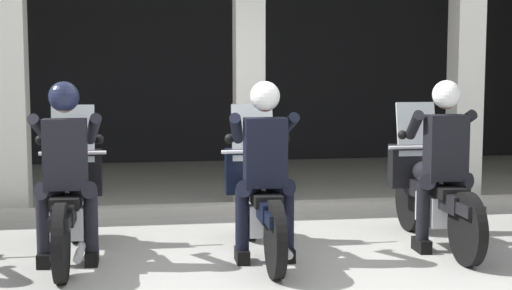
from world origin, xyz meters
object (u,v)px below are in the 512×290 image
at_px(motorcycle_center, 260,200).
at_px(motorcycle_right, 432,192).
at_px(police_officer_left, 66,157).
at_px(police_officer_right, 444,151).
at_px(motorcycle_left, 70,202).
at_px(police_officer_center, 265,156).

distance_m(motorcycle_center, motorcycle_right, 1.70).
distance_m(police_officer_left, police_officer_right, 3.39).
relative_size(motorcycle_left, police_officer_right, 1.29).
relative_size(motorcycle_left, motorcycle_right, 1.00).
xyz_separation_m(motorcycle_left, police_officer_center, (1.70, -0.42, 0.44)).
relative_size(motorcycle_center, motorcycle_right, 1.00).
bearing_deg(police_officer_left, motorcycle_left, 88.80).
bearing_deg(motorcycle_left, police_officer_right, -5.82).
xyz_separation_m(motorcycle_center, motorcycle_right, (1.70, 0.13, 0.00)).
xyz_separation_m(police_officer_left, police_officer_right, (3.39, -0.01, 0.00)).
distance_m(motorcycle_left, motorcycle_center, 1.70).
relative_size(police_officer_left, police_officer_center, 1.00).
distance_m(motorcycle_left, motorcycle_right, 3.39).
relative_size(police_officer_center, motorcycle_right, 0.78).
xyz_separation_m(police_officer_left, police_officer_center, (1.70, -0.14, 0.00)).
xyz_separation_m(motorcycle_center, police_officer_center, (-0.00, -0.28, 0.44)).
height_order(police_officer_left, motorcycle_right, police_officer_left).
distance_m(motorcycle_left, police_officer_left, 0.52).
bearing_deg(police_officer_center, police_officer_right, 2.29).
height_order(motorcycle_left, police_officer_left, police_officer_left).
distance_m(police_officer_center, motorcycle_right, 1.80).
bearing_deg(motorcycle_right, police_officer_left, -177.94).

